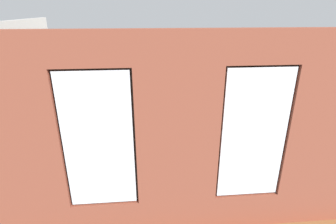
{
  "coord_description": "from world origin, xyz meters",
  "views": [
    {
      "loc": [
        0.42,
        5.58,
        3.25
      ],
      "look_at": [
        -0.05,
        0.4,
        1.19
      ],
      "focal_mm": 28.0,
      "sensor_mm": 36.0,
      "label": 1
    }
  ],
  "objects_px": {
    "potted_plant_corner_far_left": "(317,154)",
    "potted_plant_by_left_couch": "(228,114)",
    "remote_silver": "(155,140)",
    "potted_plant_foreground_right": "(76,110)",
    "tv_flatscreen": "(45,118)",
    "potted_plant_near_tv": "(61,157)",
    "cup_ceramic": "(186,133)",
    "potted_plant_mid_room_small": "(186,124)",
    "table_plant_small": "(172,133)",
    "media_console": "(49,144)",
    "potted_plant_corner_near_left": "(242,101)",
    "coffee_table": "(172,140)",
    "couch_left": "(262,137)",
    "couch_by_window": "(142,186)"
  },
  "relations": [
    {
      "from": "potted_plant_corner_far_left",
      "to": "potted_plant_by_left_couch",
      "type": "relative_size",
      "value": 2.6
    },
    {
      "from": "remote_silver",
      "to": "potted_plant_foreground_right",
      "type": "distance_m",
      "value": 2.95
    },
    {
      "from": "tv_flatscreen",
      "to": "potted_plant_near_tv",
      "type": "relative_size",
      "value": 0.97
    },
    {
      "from": "potted_plant_corner_far_left",
      "to": "remote_silver",
      "type": "bearing_deg",
      "value": -29.36
    },
    {
      "from": "cup_ceramic",
      "to": "potted_plant_mid_room_small",
      "type": "xyz_separation_m",
      "value": [
        -0.09,
        -0.57,
        -0.04
      ]
    },
    {
      "from": "table_plant_small",
      "to": "potted_plant_corner_far_left",
      "type": "distance_m",
      "value": 2.95
    },
    {
      "from": "potted_plant_near_tv",
      "to": "potted_plant_by_left_couch",
      "type": "height_order",
      "value": "potted_plant_near_tv"
    },
    {
      "from": "media_console",
      "to": "potted_plant_corner_near_left",
      "type": "distance_m",
      "value": 5.53
    },
    {
      "from": "tv_flatscreen",
      "to": "coffee_table",
      "type": "bearing_deg",
      "value": 173.87
    },
    {
      "from": "table_plant_small",
      "to": "potted_plant_mid_room_small",
      "type": "height_order",
      "value": "table_plant_small"
    },
    {
      "from": "potted_plant_foreground_right",
      "to": "cup_ceramic",
      "type": "bearing_deg",
      "value": 149.59
    },
    {
      "from": "potted_plant_near_tv",
      "to": "potted_plant_mid_room_small",
      "type": "height_order",
      "value": "potted_plant_near_tv"
    },
    {
      "from": "coffee_table",
      "to": "media_console",
      "type": "distance_m",
      "value": 2.91
    },
    {
      "from": "potted_plant_foreground_right",
      "to": "potted_plant_mid_room_small",
      "type": "distance_m",
      "value": 3.26
    },
    {
      "from": "couch_left",
      "to": "table_plant_small",
      "type": "xyz_separation_m",
      "value": [
        2.24,
        0.08,
        0.22
      ]
    },
    {
      "from": "couch_left",
      "to": "potted_plant_by_left_couch",
      "type": "distance_m",
      "value": 1.47
    },
    {
      "from": "couch_left",
      "to": "coffee_table",
      "type": "relative_size",
      "value": 1.49
    },
    {
      "from": "potted_plant_corner_far_left",
      "to": "potted_plant_foreground_right",
      "type": "bearing_deg",
      "value": -35.39
    },
    {
      "from": "potted_plant_corner_near_left",
      "to": "cup_ceramic",
      "type": "bearing_deg",
      "value": 41.54
    },
    {
      "from": "tv_flatscreen",
      "to": "potted_plant_mid_room_small",
      "type": "height_order",
      "value": "tv_flatscreen"
    },
    {
      "from": "tv_flatscreen",
      "to": "potted_plant_corner_near_left",
      "type": "bearing_deg",
      "value": -163.11
    },
    {
      "from": "potted_plant_corner_near_left",
      "to": "potted_plant_near_tv",
      "type": "bearing_deg",
      "value": 28.32
    },
    {
      "from": "cup_ceramic",
      "to": "potted_plant_foreground_right",
      "type": "distance_m",
      "value": 3.43
    },
    {
      "from": "potted_plant_near_tv",
      "to": "potted_plant_foreground_right",
      "type": "bearing_deg",
      "value": -84.21
    },
    {
      "from": "couch_left",
      "to": "remote_silver",
      "type": "bearing_deg",
      "value": -89.77
    },
    {
      "from": "table_plant_small",
      "to": "potted_plant_by_left_couch",
      "type": "height_order",
      "value": "table_plant_small"
    },
    {
      "from": "potted_plant_corner_far_left",
      "to": "potted_plant_corner_near_left",
      "type": "bearing_deg",
      "value": -89.79
    },
    {
      "from": "potted_plant_by_left_couch",
      "to": "potted_plant_foreground_right",
      "type": "bearing_deg",
      "value": -4.72
    },
    {
      "from": "potted_plant_by_left_couch",
      "to": "coffee_table",
      "type": "bearing_deg",
      "value": 39.21
    },
    {
      "from": "couch_by_window",
      "to": "potted_plant_corner_far_left",
      "type": "height_order",
      "value": "potted_plant_corner_far_left"
    },
    {
      "from": "couch_by_window",
      "to": "table_plant_small",
      "type": "xyz_separation_m",
      "value": [
        -0.68,
        -1.59,
        0.22
      ]
    },
    {
      "from": "couch_by_window",
      "to": "couch_left",
      "type": "height_order",
      "value": "same"
    },
    {
      "from": "table_plant_small",
      "to": "remote_silver",
      "type": "distance_m",
      "value": 0.43
    },
    {
      "from": "potted_plant_corner_far_left",
      "to": "potted_plant_mid_room_small",
      "type": "height_order",
      "value": "potted_plant_corner_far_left"
    },
    {
      "from": "media_console",
      "to": "couch_by_window",
      "type": "bearing_deg",
      "value": 139.3
    },
    {
      "from": "couch_by_window",
      "to": "potted_plant_foreground_right",
      "type": "height_order",
      "value": "potted_plant_foreground_right"
    },
    {
      "from": "couch_by_window",
      "to": "remote_silver",
      "type": "relative_size",
      "value": 12.27
    },
    {
      "from": "couch_left",
      "to": "potted_plant_mid_room_small",
      "type": "height_order",
      "value": "couch_left"
    },
    {
      "from": "couch_left",
      "to": "tv_flatscreen",
      "type": "distance_m",
      "value": 5.17
    },
    {
      "from": "coffee_table",
      "to": "potted_plant_by_left_couch",
      "type": "relative_size",
      "value": 2.48
    },
    {
      "from": "potted_plant_near_tv",
      "to": "potted_plant_corner_near_left",
      "type": "xyz_separation_m",
      "value": [
        -4.73,
        -2.55,
        0.17
      ]
    },
    {
      "from": "coffee_table",
      "to": "potted_plant_by_left_couch",
      "type": "bearing_deg",
      "value": -140.79
    },
    {
      "from": "potted_plant_mid_room_small",
      "to": "remote_silver",
      "type": "bearing_deg",
      "value": 43.33
    },
    {
      "from": "cup_ceramic",
      "to": "potted_plant_mid_room_small",
      "type": "bearing_deg",
      "value": -98.61
    },
    {
      "from": "remote_silver",
      "to": "potted_plant_near_tv",
      "type": "bearing_deg",
      "value": 23.64
    },
    {
      "from": "media_console",
      "to": "potted_plant_foreground_right",
      "type": "bearing_deg",
      "value": -100.92
    },
    {
      "from": "couch_by_window",
      "to": "media_console",
      "type": "bearing_deg",
      "value": -40.7
    },
    {
      "from": "remote_silver",
      "to": "potted_plant_mid_room_small",
      "type": "bearing_deg",
      "value": -128.2
    },
    {
      "from": "potted_plant_near_tv",
      "to": "tv_flatscreen",
      "type": "bearing_deg",
      "value": -59.63
    },
    {
      "from": "cup_ceramic",
      "to": "tv_flatscreen",
      "type": "relative_size",
      "value": 0.08
    }
  ]
}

